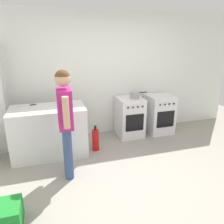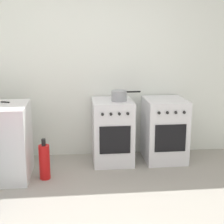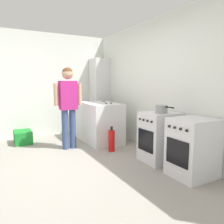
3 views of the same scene
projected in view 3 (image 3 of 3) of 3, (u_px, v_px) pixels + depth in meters
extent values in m
plane|color=gray|center=(65.00, 171.00, 3.38)|extent=(8.00, 8.00, 0.00)
cube|color=silver|center=(164.00, 85.00, 4.12)|extent=(6.00, 0.10, 2.60)
cube|color=silver|center=(50.00, 85.00, 5.67)|extent=(0.10, 3.10, 2.60)
cube|color=silver|center=(99.00, 122.00, 5.06)|extent=(1.30, 0.70, 0.90)
cube|color=silver|center=(160.00, 137.00, 3.75)|extent=(0.52, 0.60, 0.85)
cube|color=black|center=(145.00, 141.00, 3.61)|extent=(0.39, 0.01, 0.36)
cylinder|color=black|center=(151.00, 112.00, 3.74)|extent=(0.17, 0.17, 0.01)
cylinder|color=black|center=(160.00, 114.00, 3.54)|extent=(0.17, 0.17, 0.01)
cylinder|color=black|center=(161.00, 112.00, 3.86)|extent=(0.17, 0.17, 0.01)
cylinder|color=black|center=(171.00, 113.00, 3.65)|extent=(0.17, 0.17, 0.01)
cylinder|color=black|center=(140.00, 119.00, 3.70)|extent=(0.04, 0.02, 0.04)
cylinder|color=black|center=(143.00, 120.00, 3.61)|extent=(0.04, 0.02, 0.04)
cylinder|color=black|center=(147.00, 121.00, 3.52)|extent=(0.04, 0.02, 0.04)
cylinder|color=black|center=(151.00, 122.00, 3.43)|extent=(0.04, 0.02, 0.04)
cube|color=silver|center=(193.00, 148.00, 3.13)|extent=(0.54, 0.60, 0.85)
cube|color=black|center=(177.00, 153.00, 2.99)|extent=(0.40, 0.01, 0.36)
cylinder|color=black|center=(182.00, 118.00, 3.12)|extent=(0.17, 0.17, 0.01)
cylinder|color=black|center=(195.00, 121.00, 2.91)|extent=(0.17, 0.17, 0.01)
cylinder|color=black|center=(193.00, 117.00, 3.24)|extent=(0.17, 0.17, 0.01)
cylinder|color=black|center=(207.00, 119.00, 3.02)|extent=(0.17, 0.17, 0.01)
cylinder|color=black|center=(169.00, 126.00, 3.08)|extent=(0.04, 0.02, 0.04)
cylinder|color=black|center=(175.00, 128.00, 2.99)|extent=(0.04, 0.02, 0.04)
cylinder|color=black|center=(180.00, 129.00, 2.89)|extent=(0.04, 0.02, 0.04)
cylinder|color=black|center=(187.00, 131.00, 2.80)|extent=(0.04, 0.02, 0.04)
cylinder|color=gray|center=(162.00, 109.00, 3.59)|extent=(0.20, 0.20, 0.14)
cylinder|color=black|center=(170.00, 107.00, 3.42)|extent=(0.18, 0.02, 0.02)
cube|color=silver|center=(99.00, 101.00, 5.45)|extent=(0.22, 0.09, 0.01)
cube|color=black|center=(103.00, 101.00, 5.32)|extent=(0.11, 0.05, 0.01)
cube|color=silver|center=(105.00, 103.00, 4.92)|extent=(0.10, 0.04, 0.01)
cube|color=black|center=(106.00, 103.00, 4.82)|extent=(0.11, 0.05, 0.01)
cube|color=silver|center=(111.00, 103.00, 4.90)|extent=(0.23, 0.13, 0.01)
cube|color=black|center=(111.00, 103.00, 4.73)|extent=(0.11, 0.07, 0.01)
cylinder|color=#384C7A|center=(65.00, 129.00, 4.44)|extent=(0.13, 0.13, 0.81)
cylinder|color=#384C7A|center=(73.00, 129.00, 4.51)|extent=(0.13, 0.13, 0.81)
cube|color=#B7267A|center=(68.00, 95.00, 4.39)|extent=(0.20, 0.34, 0.58)
cylinder|color=tan|center=(56.00, 95.00, 4.27)|extent=(0.09, 0.09, 0.44)
cylinder|color=tan|center=(79.00, 94.00, 4.49)|extent=(0.09, 0.09, 0.44)
sphere|color=tan|center=(67.00, 74.00, 4.33)|extent=(0.22, 0.22, 0.22)
sphere|color=brown|center=(67.00, 73.00, 4.33)|extent=(0.21, 0.21, 0.21)
cylinder|color=red|center=(112.00, 141.00, 4.32)|extent=(0.13, 0.13, 0.42)
cylinder|color=black|center=(112.00, 128.00, 4.29)|extent=(0.05, 0.05, 0.08)
cube|color=#1E842D|center=(23.00, 137.00, 4.91)|extent=(0.52, 0.36, 0.28)
cube|color=silver|center=(100.00, 96.00, 6.04)|extent=(0.48, 0.44, 2.00)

